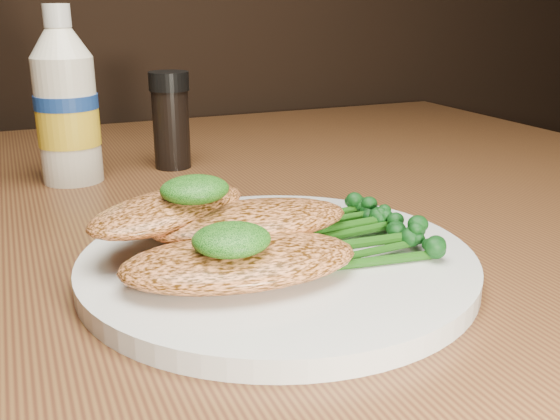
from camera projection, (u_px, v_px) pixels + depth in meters
name	position (u px, v px, depth m)	size (l,w,h in m)	color
plate	(278.00, 263.00, 0.42)	(0.26, 0.26, 0.01)	silver
chicken_front	(240.00, 261.00, 0.38)	(0.15, 0.08, 0.02)	#E88449
chicken_mid	(250.00, 221.00, 0.42)	(0.14, 0.07, 0.02)	#E88449
chicken_back	(170.00, 209.00, 0.42)	(0.13, 0.06, 0.02)	#E88449
pesto_front	(231.00, 239.00, 0.36)	(0.05, 0.04, 0.02)	black
pesto_back	(195.00, 189.00, 0.41)	(0.05, 0.04, 0.02)	black
broccolini_bundle	(331.00, 229.00, 0.44)	(0.13, 0.10, 0.02)	#194A10
mayo_bottle	(65.00, 96.00, 0.61)	(0.06, 0.06, 0.17)	white
pepper_grinder	(171.00, 121.00, 0.68)	(0.04, 0.04, 0.10)	black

